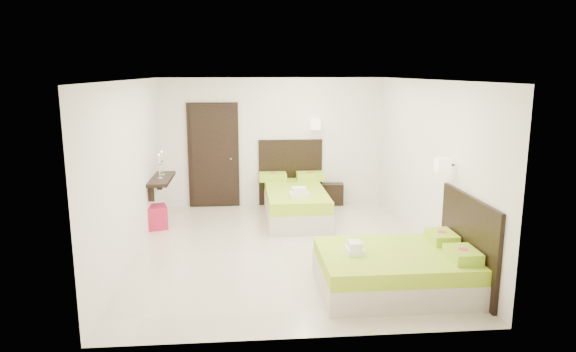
{
  "coord_description": "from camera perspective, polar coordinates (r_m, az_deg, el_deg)",
  "views": [
    {
      "loc": [
        -0.59,
        -7.6,
        2.73
      ],
      "look_at": [
        0.1,
        0.3,
        1.1
      ],
      "focal_mm": 32.0,
      "sensor_mm": 36.0,
      "label": 1
    }
  ],
  "objects": [
    {
      "name": "door",
      "position": [
        10.45,
        -8.28,
        2.24
      ],
      "size": [
        1.02,
        0.15,
        2.14
      ],
      "color": "black",
      "rests_on": "ground"
    },
    {
      "name": "console_shelf",
      "position": [
        9.52,
        -13.92,
        -0.34
      ],
      "size": [
        0.35,
        1.2,
        0.78
      ],
      "color": "black",
      "rests_on": "ground"
    },
    {
      "name": "ottoman",
      "position": [
        9.36,
        -14.57,
        -4.45
      ],
      "size": [
        0.5,
        0.5,
        0.4
      ],
      "primitive_type": "cube",
      "rotation": [
        0.0,
        0.0,
        0.27
      ],
      "color": "#A41538",
      "rests_on": "ground"
    },
    {
      "name": "floor",
      "position": [
        8.1,
        -0.52,
        -8.09
      ],
      "size": [
        5.5,
        5.5,
        0.0
      ],
      "primitive_type": "plane",
      "color": "beige",
      "rests_on": "ground"
    },
    {
      "name": "bed_double",
      "position": [
        6.74,
        12.48,
        -9.92
      ],
      "size": [
        1.92,
        1.63,
        1.58
      ],
      "color": "beige",
      "rests_on": "ground"
    },
    {
      "name": "nightstand",
      "position": [
        10.78,
        4.78,
        -1.89
      ],
      "size": [
        0.55,
        0.5,
        0.44
      ],
      "primitive_type": "cube",
      "rotation": [
        0.0,
        0.0,
        -0.11
      ],
      "color": "black",
      "rests_on": "ground"
    },
    {
      "name": "bed_single",
      "position": [
        9.71,
        0.81,
        -2.7
      ],
      "size": [
        1.3,
        2.17,
        1.79
      ],
      "color": "beige",
      "rests_on": "ground"
    }
  ]
}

